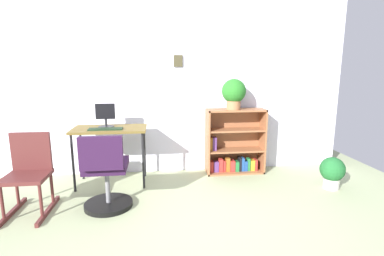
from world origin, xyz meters
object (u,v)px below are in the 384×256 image
Objects in this scene: desk at (110,133)px; bookshelf_low at (234,145)px; potted_plant_on_shelf at (234,93)px; rocking_chair at (29,172)px; potted_plant_floor at (332,171)px; monitor at (106,116)px; office_chair at (106,177)px; keyboard at (106,129)px.

desk is 1.75m from bookshelf_low.
rocking_chair is at bearing -159.85° from potted_plant_on_shelf.
potted_plant_floor is (2.78, -0.50, -0.45)m from desk.
bookshelf_low is at bearing 7.15° from monitor.
office_chair is 2.09× the size of potted_plant_floor.
bookshelf_low reaches higher than keyboard.
keyboard is 0.97× the size of potted_plant_on_shelf.
monitor is 0.74× the size of keyboard.
desk is 2.24× the size of keyboard.
desk is at bearing 169.76° from potted_plant_floor.
keyboard reaches higher than desk.
potted_plant_floor is at bearing -35.61° from bookshelf_low.
monitor reaches higher than bookshelf_low.
desk is at bearing 94.13° from office_chair.
potted_plant_on_shelf reaches higher than bookshelf_low.
keyboard is 1.78m from potted_plant_on_shelf.
bookshelf_low reaches higher than rocking_chair.
keyboard is 1.81m from bookshelf_low.
desk is 3.02× the size of monitor.
monitor is at bearing 136.31° from desk.
rocking_chair is (-0.74, -0.67, -0.25)m from desk.
rocking_chair is at bearing -137.67° from desk.
potted_plant_on_shelf is at bearing -120.27° from bookshelf_low.
potted_plant_on_shelf is (1.70, 0.32, 0.41)m from keyboard.
bookshelf_low reaches higher than desk.
keyboard is 0.49× the size of office_chair.
office_chair is (0.10, -0.79, -0.53)m from monitor.
potted_plant_floor is at bearing -10.24° from desk.
monitor reaches higher than desk.
desk is 2.28× the size of potted_plant_floor.
potted_plant_floor is (2.83, -0.55, -0.67)m from monitor.
monitor is 2.96m from potted_plant_floor.
office_chair reaches higher than rocking_chair.
desk is at bearing -171.08° from bookshelf_low.
desk is 1.11× the size of rocking_chair.
potted_plant_floor is at bearing 5.10° from office_chair.
rocking_chair is at bearing -141.69° from keyboard.
potted_plant_on_shelf is 1.05× the size of potted_plant_floor.
potted_plant_on_shelf reaches higher than keyboard.
keyboard is at bearing 172.12° from potted_plant_floor.
monitor is 0.36× the size of office_chair.
desk is 1.09× the size of office_chair.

